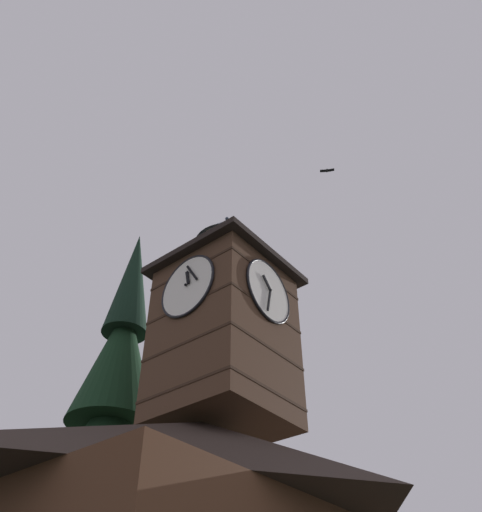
{
  "coord_description": "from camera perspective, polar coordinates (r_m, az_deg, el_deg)",
  "views": [
    {
      "loc": [
        11.27,
        9.65,
        1.58
      ],
      "look_at": [
        -2.0,
        -1.07,
        15.68
      ],
      "focal_mm": 37.95,
      "sensor_mm": 36.0,
      "label": 1
    }
  ],
  "objects": [
    {
      "name": "pine_tree_behind",
      "position": [
        21.99,
        -14.66,
        -22.37
      ],
      "size": [
        6.58,
        6.58,
        19.85
      ],
      "color": "#473323",
      "rests_on": "ground_plane"
    },
    {
      "name": "flying_bird_high",
      "position": [
        26.56,
        9.07,
        8.89
      ],
      "size": [
        0.47,
        0.66,
        0.11
      ],
      "color": "black"
    },
    {
      "name": "moon",
      "position": [
        49.03,
        -15.94,
        -17.45
      ],
      "size": [
        1.88,
        1.88,
        1.88
      ],
      "color": "silver"
    },
    {
      "name": "clock_tower",
      "position": [
        20.15,
        -1.74,
        -7.26
      ],
      "size": [
        4.72,
        4.72,
        9.44
      ],
      "color": "#4C3323",
      "rests_on": "building_main"
    }
  ]
}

